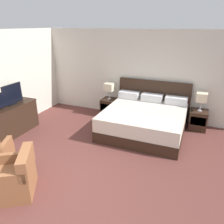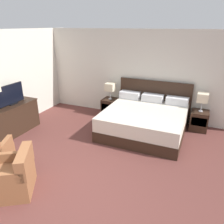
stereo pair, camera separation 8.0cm
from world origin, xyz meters
The scene contains 11 objects.
ground_plane centered at (0.00, 0.00, 0.00)m, with size 11.80×11.80×0.00m, color brown.
wall_back centered at (0.00, 3.96, 1.27)m, with size 6.87×0.06×2.53m, color silver.
wall_left centered at (-2.87, 1.67, 1.27)m, with size 0.06×5.73×2.53m, color silver.
bed centered at (0.57, 2.95, 0.33)m, with size 2.07×2.00×1.16m.
nightstand_left centered at (-0.72, 3.64, 0.26)m, with size 0.44×0.46×0.52m.
nightstand_right centered at (1.87, 3.64, 0.26)m, with size 0.44×0.46×0.52m.
table_lamp_left centered at (-0.72, 3.64, 0.89)m, with size 0.27×0.27×0.49m.
table_lamp_right centered at (1.87, 3.64, 0.89)m, with size 0.27×0.27×0.49m.
dresser centered at (-2.54, 1.54, 0.40)m, with size 0.55×1.39×0.77m.
tv centered at (-2.54, 1.62, 1.01)m, with size 0.18×0.77×0.50m.
armchair_companion centered at (-0.84, -0.08, 0.28)m, with size 0.95×0.94×0.76m.
Camera 2 is at (1.84, -2.14, 2.64)m, focal length 35.00 mm.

